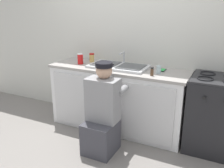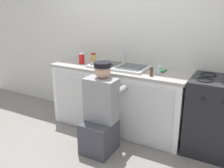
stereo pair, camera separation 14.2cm
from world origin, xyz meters
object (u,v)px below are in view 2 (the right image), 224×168
object	(u,v)px
plumber_person	(101,116)
water_glass	(159,70)
cell_phone	(163,71)
condiment_jar	(93,57)
stove_range	(214,116)
spice_bottle_pepper	(151,72)
sink_double_basin	(119,66)
soda_cup_red	(82,58)

from	to	relation	value
plumber_person	water_glass	size ratio (longest dim) A/B	11.04
water_glass	cell_phone	size ratio (longest dim) A/B	0.71
water_glass	condiment_jar	distance (m)	1.09
plumber_person	stove_range	bearing A→B (deg)	27.95
plumber_person	water_glass	bearing A→B (deg)	49.41
condiment_jar	cell_phone	world-z (taller)	condiment_jar
condiment_jar	spice_bottle_pepper	world-z (taller)	condiment_jar
sink_double_basin	plumber_person	world-z (taller)	plumber_person
stove_range	plumber_person	xyz separation A→B (m)	(-1.20, -0.63, -0.00)
plumber_person	water_glass	xyz separation A→B (m)	(0.50, 0.58, 0.49)
spice_bottle_pepper	plumber_person	bearing A→B (deg)	-134.81
stove_range	soda_cup_red	xyz separation A→B (m)	(-1.86, -0.06, 0.51)
sink_double_basin	cell_phone	distance (m)	0.60
stove_range	plumber_person	size ratio (longest dim) A/B	0.85
sink_double_basin	condiment_jar	xyz separation A→B (m)	(-0.50, 0.13, 0.05)
cell_phone	soda_cup_red	distance (m)	1.18
stove_range	condiment_jar	world-z (taller)	condiment_jar
soda_cup_red	stove_range	bearing A→B (deg)	1.74
stove_range	water_glass	size ratio (longest dim) A/B	9.38
water_glass	soda_cup_red	world-z (taller)	soda_cup_red
sink_double_basin	stove_range	distance (m)	1.36
stove_range	plumber_person	distance (m)	1.35
stove_range	condiment_jar	bearing A→B (deg)	175.82
sink_double_basin	spice_bottle_pepper	xyz separation A→B (m)	(0.53, -0.18, 0.03)
stove_range	water_glass	bearing A→B (deg)	-175.55
sink_double_basin	stove_range	xyz separation A→B (m)	(1.28, -0.00, -0.46)
soda_cup_red	water_glass	bearing A→B (deg)	0.10
stove_range	condiment_jar	distance (m)	1.85
sink_double_basin	soda_cup_red	xyz separation A→B (m)	(-0.58, -0.06, 0.06)
plumber_person	cell_phone	world-z (taller)	plumber_person
soda_cup_red	sink_double_basin	bearing A→B (deg)	5.76
soda_cup_red	spice_bottle_pepper	bearing A→B (deg)	-6.42
cell_phone	spice_bottle_pepper	size ratio (longest dim) A/B	1.33
sink_double_basin	water_glass	world-z (taller)	sink_double_basin
sink_double_basin	soda_cup_red	world-z (taller)	sink_double_basin
sink_double_basin	water_glass	size ratio (longest dim) A/B	8.00
spice_bottle_pepper	condiment_jar	bearing A→B (deg)	163.19
sink_double_basin	cell_phone	world-z (taller)	sink_double_basin
cell_phone	spice_bottle_pepper	xyz separation A→B (m)	(-0.06, -0.29, 0.04)
sink_double_basin	spice_bottle_pepper	world-z (taller)	sink_double_basin
condiment_jar	stove_range	bearing A→B (deg)	-4.18
stove_range	water_glass	xyz separation A→B (m)	(-0.70, -0.05, 0.49)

